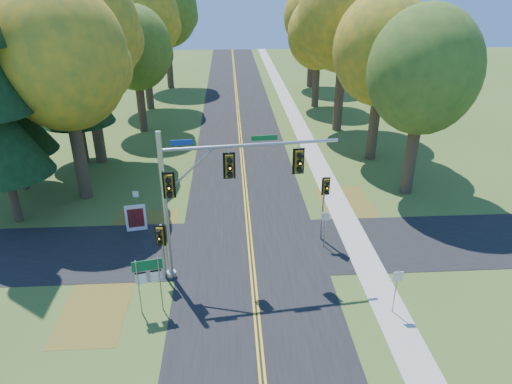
{
  "coord_description": "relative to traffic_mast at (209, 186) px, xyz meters",
  "views": [
    {
      "loc": [
        -1.02,
        -20.23,
        14.06
      ],
      "look_at": [
        0.36,
        2.62,
        3.2
      ],
      "focal_mm": 32.0,
      "sensor_mm": 36.0,
      "label": 1
    }
  ],
  "objects": [
    {
      "name": "tree_e_d",
      "position": [
        11.34,
        33.3,
        3.19
      ],
      "size": [
        7.0,
        7.0,
        12.32
      ],
      "color": "#38281C",
      "rests_on": "ground"
    },
    {
      "name": "centerline_left",
      "position": [
        1.98,
        0.43,
        -5.02
      ],
      "size": [
        0.1,
        160.0,
        0.01
      ],
      "primitive_type": "cube",
      "color": "gold",
      "rests_on": "road_main"
    },
    {
      "name": "pine_c",
      "position": [
        -10.92,
        16.43,
        4.65
      ],
      "size": [
        5.6,
        5.6,
        20.56
      ],
      "color": "#38281C",
      "rests_on": "ground"
    },
    {
      "name": "tree_w_b",
      "position": [
        -9.64,
        16.72,
        5.32
      ],
      "size": [
        8.6,
        8.6,
        15.38
      ],
      "color": "#38281C",
      "rests_on": "ground"
    },
    {
      "name": "leaf_patch_e",
      "position": [
        8.88,
        6.43,
        -5.04
      ],
      "size": [
        3.5,
        8.0,
        0.0
      ],
      "primitive_type": "cube",
      "color": "brown",
      "rests_on": "ground"
    },
    {
      "name": "ground",
      "position": [
        2.08,
        0.43,
        -5.04
      ],
      "size": [
        160.0,
        160.0,
        0.0
      ],
      "primitive_type": "plane",
      "color": "#3B581F",
      "rests_on": "ground"
    },
    {
      "name": "info_kiosk",
      "position": [
        -4.73,
        4.79,
        -4.2
      ],
      "size": [
        1.23,
        0.38,
        1.69
      ],
      "rotation": [
        0.0,
        0.0,
        0.18
      ],
      "color": "silver",
      "rests_on": "ground"
    },
    {
      "name": "leaf_patch_w_far",
      "position": [
        -5.42,
        -2.57,
        -5.04
      ],
      "size": [
        3.0,
        5.0,
        0.0
      ],
      "primitive_type": "cube",
      "color": "brown",
      "rests_on": "ground"
    },
    {
      "name": "route_sign_cluster",
      "position": [
        -2.73,
        -2.8,
        -3.02
      ],
      "size": [
        1.32,
        0.31,
        2.87
      ],
      "rotation": [
        0.0,
        0.0,
        0.2
      ],
      "color": "gray",
      "rests_on": "ground"
    },
    {
      "name": "sidewalk_east",
      "position": [
        8.28,
        0.43,
        -5.01
      ],
      "size": [
        1.6,
        160.0,
        0.06
      ],
      "primitive_type": "cube",
      "color": "#9E998E",
      "rests_on": "ground"
    },
    {
      "name": "road_cross",
      "position": [
        2.08,
        2.43,
        -5.04
      ],
      "size": [
        60.0,
        6.0,
        0.02
      ],
      "primitive_type": "cube",
      "color": "black",
      "rests_on": "ground"
    },
    {
      "name": "tree_w_a",
      "position": [
        -9.05,
        9.81,
        4.44
      ],
      "size": [
        8.0,
        8.0,
        14.15
      ],
      "color": "#38281C",
      "rests_on": "ground"
    },
    {
      "name": "road_main",
      "position": [
        2.08,
        0.43,
        -5.03
      ],
      "size": [
        8.0,
        160.0,
        0.02
      ],
      "primitive_type": "cube",
      "color": "black",
      "rests_on": "ground"
    },
    {
      "name": "tree_e_a",
      "position": [
        13.64,
        9.2,
        3.49
      ],
      "size": [
        7.2,
        7.2,
        12.73
      ],
      "color": "#38281C",
      "rests_on": "ground"
    },
    {
      "name": "centerline_right",
      "position": [
        2.18,
        0.43,
        -5.02
      ],
      "size": [
        0.1,
        160.0,
        0.01
      ],
      "primitive_type": "cube",
      "color": "gold",
      "rests_on": "road_main"
    },
    {
      "name": "east_signal_pole",
      "position": [
        6.29,
        2.87,
        -1.95
      ],
      "size": [
        0.47,
        0.54,
        4.08
      ],
      "rotation": [
        0.0,
        0.0,
        0.1
      ],
      "color": "gray",
      "rests_on": "ground"
    },
    {
      "name": "tree_e_e",
      "position": [
        12.55,
        44.01,
        4.15
      ],
      "size": [
        7.8,
        7.8,
        13.74
      ],
      "color": "#38281C",
      "rests_on": "ground"
    },
    {
      "name": "reg_sign_e_south",
      "position": [
        8.34,
        -3.58,
        -3.43
      ],
      "size": [
        0.45,
        0.07,
        2.36
      ],
      "rotation": [
        0.0,
        0.0,
        0.04
      ],
      "color": "gray",
      "rests_on": "ground"
    },
    {
      "name": "traffic_mast",
      "position": [
        0.0,
        0.0,
        0.0
      ],
      "size": [
        8.61,
        1.51,
        7.84
      ],
      "rotation": [
        0.0,
        0.0,
        0.11
      ],
      "color": "#9B9DA4",
      "rests_on": "ground"
    },
    {
      "name": "leaf_patch_w_near",
      "position": [
        -4.42,
        4.43,
        -5.04
      ],
      "size": [
        4.0,
        6.0,
        0.0
      ],
      "primitive_type": "cube",
      "color": "brown",
      "rests_on": "ground"
    },
    {
      "name": "tree_w_c",
      "position": [
        -7.46,
        24.9,
        2.9
      ],
      "size": [
        6.8,
        6.8,
        11.91
      ],
      "color": "#38281C",
      "rests_on": "ground"
    },
    {
      "name": "tree_e_c",
      "position": [
        11.96,
        24.12,
        5.62
      ],
      "size": [
        8.8,
        8.8,
        15.79
      ],
      "color": "#38281C",
      "rests_on": "ground"
    },
    {
      "name": "tree_w_d",
      "position": [
        -8.05,
        33.61,
        4.73
      ],
      "size": [
        8.2,
        8.2,
        14.56
      ],
      "color": "#38281C",
      "rests_on": "ground"
    },
    {
      "name": "tree_e_b",
      "position": [
        13.05,
        16.01,
        3.85
      ],
      "size": [
        7.6,
        7.6,
        13.33
      ],
      "color": "#38281C",
      "rests_on": "ground"
    },
    {
      "name": "reg_sign_e_north",
      "position": [
        6.27,
        2.25,
        -3.5
      ],
      "size": [
        0.42,
        0.14,
        2.26
      ],
      "rotation": [
        0.0,
        0.0,
        -0.25
      ],
      "color": "gray",
      "rests_on": "ground"
    },
    {
      "name": "ped_signal_pole",
      "position": [
        -2.44,
        -0.39,
        -2.67
      ],
      "size": [
        0.51,
        0.58,
        3.19
      ],
      "rotation": [
        0.0,
        0.0,
        -0.09
      ],
      "color": "gray",
      "rests_on": "ground"
    },
    {
      "name": "tree_w_e",
      "position": [
        -6.85,
        44.52,
        5.03
      ],
      "size": [
        8.4,
        8.4,
        14.97
      ],
      "color": "#38281C",
      "rests_on": "ground"
    },
    {
      "name": "reg_sign_w",
      "position": [
        -4.95,
        6.42,
        -3.72
      ],
      "size": [
        0.37,
        0.06,
        1.94
      ],
      "rotation": [
        0.0,
        0.0,
        -0.04
      ],
      "color": "gray",
      "rests_on": "ground"
    }
  ]
}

